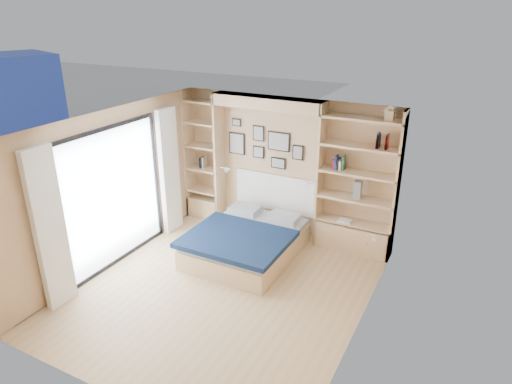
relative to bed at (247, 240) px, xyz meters
The scene contains 8 objects.
ground 1.13m from the bed, 80.41° to the right, with size 4.50×4.50×0.00m, color tan.
room_shell 0.94m from the bed, 114.96° to the left, with size 4.50×4.50×4.50m.
bed is the anchor object (origin of this frame).
photo_gallery 1.78m from the bed, 103.28° to the left, with size 1.48×0.02×0.82m.
reading_lamps 1.24m from the bed, 97.26° to the left, with size 1.92×0.12×0.15m.
shelf_decor 2.14m from the bed, 37.73° to the left, with size 3.55×0.23×2.03m.
deck 3.59m from the bed, 162.36° to the right, with size 3.20×4.00×0.05m, color brown.
deck_chair 3.30m from the bed, behind, with size 0.47×0.71×0.67m.
Camera 1 is at (3.06, -4.86, 3.92)m, focal length 32.00 mm.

